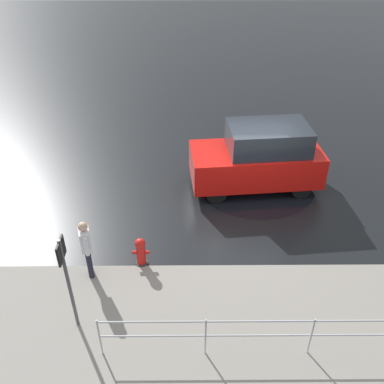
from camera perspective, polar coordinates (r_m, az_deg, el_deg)
ground_plane at (r=12.80m, az=7.37°, el=-1.57°), size 60.00×60.00×0.00m
kerb_strip at (r=9.77m, az=10.25°, el=-16.25°), size 24.00×3.20×0.04m
moving_hatchback at (r=13.08m, az=8.90°, el=4.55°), size 4.04×2.05×2.06m
fire_hydrant at (r=10.57m, az=-6.83°, el=-7.94°), size 0.42×0.31×0.80m
pedestrian at (r=10.13m, az=-13.93°, el=-6.93°), size 0.34×0.55×1.62m
metal_railing at (r=9.17m, az=22.19°, el=-16.67°), size 10.23×0.04×1.05m
sign_post at (r=8.69m, az=-16.44°, el=-10.28°), size 0.07×0.44×2.40m
puddle_patch at (r=13.73m, az=8.40°, el=1.16°), size 3.75×3.75×0.01m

